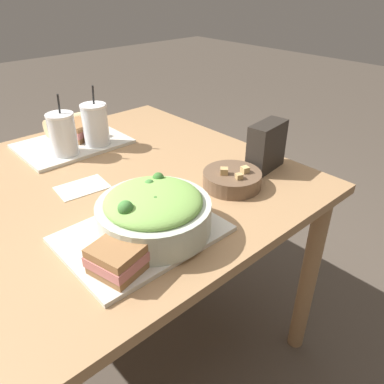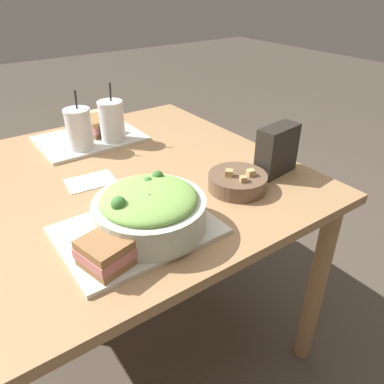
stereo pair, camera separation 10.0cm
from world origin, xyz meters
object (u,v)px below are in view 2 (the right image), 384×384
Objects in this scene: soup_bowl at (237,181)px; baguette_far at (87,120)px; sandwich_near at (111,249)px; baguette_near at (138,193)px; drink_cup_red at (112,122)px; salad_bowl at (149,209)px; sandwich_far at (96,125)px; napkin_folded at (91,181)px; chip_bag at (277,150)px; drink_cup_dark at (79,130)px.

baguette_far is (-0.18, 0.72, 0.02)m from soup_bowl.
baguette_near is (0.16, 0.18, 0.00)m from sandwich_near.
baguette_far is 0.73× the size of drink_cup_red.
drink_cup_red is at bearing -169.30° from baguette_far.
salad_bowl is 1.90× the size of sandwich_near.
napkin_folded is (-0.17, -0.35, -0.04)m from sandwich_far.
chip_bag is at bearing -82.06° from sandwich_far.
baguette_far is 0.46m from napkin_folded.
napkin_folded is at bearing 138.99° from soup_bowl.
sandwich_near is (-0.46, -0.10, 0.02)m from soup_bowl.
sandwich_far is 0.93× the size of baguette_far.
sandwich_near is 0.94× the size of napkin_folded.
drink_cup_red is 0.62m from chip_bag.
chip_bag reaches higher than soup_bowl.
drink_cup_dark is (0.04, 0.58, 0.01)m from salad_bowl.
drink_cup_dark is at bearing 60.55° from sandwich_near.
baguette_near is 0.65m from baguette_far.
soup_bowl reaches higher than napkin_folded.
baguette_far is 0.80m from chip_bag.
sandwich_near is 0.41m from napkin_folded.
drink_cup_dark is 1.34× the size of chip_bag.
soup_bowl is 0.82× the size of drink_cup_red.
sandwich_near is 0.68× the size of drink_cup_red.
drink_cup_red is at bearing 113.83° from chip_bag.
baguette_far is (0.11, 0.64, 0.00)m from baguette_near.
sandwich_near is 0.86m from baguette_far.
baguette_near is at bearing -122.41° from sandwich_far.
baguette_far reaches higher than soup_bowl.
chip_bag is 1.01× the size of napkin_folded.
sandwich_near is 1.00× the size of sandwich_far.
sandwich_near is at bearing -168.22° from soup_bowl.
chip_bag is at bearing -29.27° from napkin_folded.
chip_bag is (0.35, -0.64, 0.04)m from sandwich_far.
baguette_near reaches higher than sandwich_near.
chip_bag is at bearing 5.03° from salad_bowl.
drink_cup_dark is 0.70m from chip_bag.
chip_bag is (0.49, 0.04, 0.01)m from salad_bowl.
baguette_near reaches higher than soup_bowl.
drink_cup_red is at bearing -97.47° from sandwich_far.
napkin_folded is (-0.07, -0.24, -0.08)m from drink_cup_dark.
baguette_near is at bearing -91.82° from drink_cup_dark.
baguette_near is 0.81× the size of drink_cup_dark.
drink_cup_red is (0.14, 0.46, 0.04)m from baguette_near.
soup_bowl is 1.03× the size of baguette_near.
drink_cup_red is (0.02, -0.11, 0.04)m from sandwich_far.
soup_bowl is at bearing -74.66° from drink_cup_red.
sandwich_near reaches higher than soup_bowl.
chip_bag is (0.17, 0.01, 0.05)m from soup_bowl.
drink_cup_dark is (-0.10, -0.18, 0.03)m from baguette_far.
sandwich_near is 0.86× the size of baguette_near.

